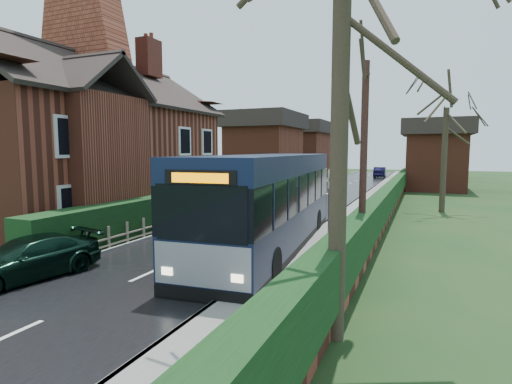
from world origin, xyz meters
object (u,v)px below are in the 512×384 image
at_px(bus_stop_sign, 329,194).
at_px(telegraph_pole, 363,167).
at_px(car_green, 27,259).
at_px(bus, 269,203).
at_px(brick_house, 89,137).
at_px(car_silver, 256,201).

distance_m(bus_stop_sign, telegraph_pole, 4.19).
xyz_separation_m(car_green, telegraph_pole, (8.70, 4.64, 2.60)).
distance_m(bus, bus_stop_sign, 2.85).
height_order(bus, car_green, bus).
distance_m(bus, telegraph_pole, 4.11).
bearing_deg(telegraph_pole, bus_stop_sign, 98.00).
relative_size(brick_house, car_green, 3.53).
distance_m(car_silver, telegraph_pole, 11.86).
bearing_deg(bus, car_silver, 111.04).
height_order(bus, bus_stop_sign, bus).
bearing_deg(car_green, bus_stop_sign, 60.58).
height_order(bus, car_silver, bus).
bearing_deg(telegraph_pole, car_silver, 110.23).
relative_size(car_green, telegraph_pole, 0.65).
height_order(brick_house, car_green, brick_house).
bearing_deg(bus, brick_house, 163.57).
xyz_separation_m(bus, car_green, (-5.10, -6.02, -1.15)).
relative_size(car_silver, telegraph_pole, 0.68).
relative_size(brick_house, bus, 1.24).
relative_size(brick_house, bus_stop_sign, 4.94).
bearing_deg(telegraph_pole, car_green, -170.67).
height_order(car_silver, telegraph_pole, telegraph_pole).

